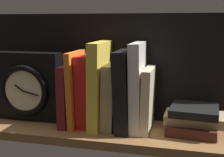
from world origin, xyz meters
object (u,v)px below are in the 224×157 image
book_cream_twain (148,99)px  book_stack_side (194,119)px  book_red_requiem (88,90)px  framed_clock (28,87)px  book_black_skeptic (125,90)px  book_white_catcher (138,86)px  book_yellow_seinlanguage (100,84)px  book_tan_shortstories (112,96)px  book_orange_pandolfini (78,88)px  book_maroon_dawkins (70,94)px

book_cream_twain → book_stack_side: 14.28cm
book_red_requiem → framed_clock: framed_clock is taller
book_black_skeptic → book_white_catcher: size_ratio=0.91×
book_red_requiem → book_yellow_seinlanguage: (3.99, 0.00, 2.05)cm
book_yellow_seinlanguage → book_white_catcher: size_ratio=1.00×
book_black_skeptic → book_cream_twain: (6.93, 0.00, -2.54)cm
book_yellow_seinlanguage → book_stack_side: (28.04, 0.33, -8.99)cm
book_yellow_seinlanguage → book_tan_shortstories: (3.75, 0.00, -3.28)cm
book_red_requiem → framed_clock: bearing=-180.0°
book_yellow_seinlanguage → book_orange_pandolfini: bearing=180.0°
book_maroon_dawkins → book_red_requiem: size_ratio=0.86×
book_red_requiem → book_white_catcher: size_ratio=0.84×
book_black_skeptic → book_stack_side: bearing=0.9°
book_cream_twain → book_stack_side: bearing=1.4°
book_stack_side → book_tan_shortstories: bearing=-179.2°
book_cream_twain → book_tan_shortstories: bearing=180.0°
book_red_requiem → book_black_skeptic: 11.87cm
book_orange_pandolfini → book_red_requiem: (3.24, 0.00, -0.55)cm
book_orange_pandolfini → book_yellow_seinlanguage: book_yellow_seinlanguage is taller
book_orange_pandolfini → book_stack_side: size_ratio=1.32×
book_red_requiem → framed_clock: (-20.56, -0.01, -0.04)cm
book_orange_pandolfini → book_tan_shortstories: 11.13cm
book_white_catcher → book_cream_twain: bearing=0.0°
book_orange_pandolfini → framed_clock: size_ratio=1.04×
framed_clock → book_yellow_seinlanguage: bearing=0.0°
book_cream_twain → book_stack_side: book_cream_twain is taller
book_red_requiem → book_tan_shortstories: book_red_requiem is taller
book_white_catcher → book_orange_pandolfini: bearing=180.0°
book_red_requiem → book_stack_side: 32.77cm
book_yellow_seinlanguage → framed_clock: book_yellow_seinlanguage is taller
book_white_catcher → book_stack_side: 18.65cm
book_orange_pandolfini → book_red_requiem: 3.29cm
book_tan_shortstories → book_black_skeptic: 4.60cm
book_yellow_seinlanguage → book_black_skeptic: bearing=0.0°
book_stack_side → framed_clock: bearing=-179.6°
book_orange_pandolfini → book_white_catcher: size_ratio=0.89×
book_white_catcher → book_tan_shortstories: bearing=180.0°
book_maroon_dawkins → book_cream_twain: size_ratio=1.02×
book_orange_pandolfini → book_cream_twain: 22.12cm
book_orange_pandolfini → book_stack_side: bearing=0.5°
book_maroon_dawkins → book_red_requiem: bearing=0.0°
book_orange_pandolfini → book_maroon_dawkins: bearing=180.0°
book_black_skeptic → book_stack_side: size_ratio=1.36×
book_black_skeptic → book_tan_shortstories: bearing=180.0°
book_maroon_dawkins → book_tan_shortstories: size_ratio=0.97×
book_tan_shortstories → book_cream_twain: (11.02, 0.00, -0.43)cm
book_white_catcher → book_cream_twain: size_ratio=1.40×
book_black_skeptic → book_white_catcher: bearing=0.0°
book_stack_side → book_yellow_seinlanguage: bearing=-179.3°
framed_clock → book_stack_side: framed_clock is taller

